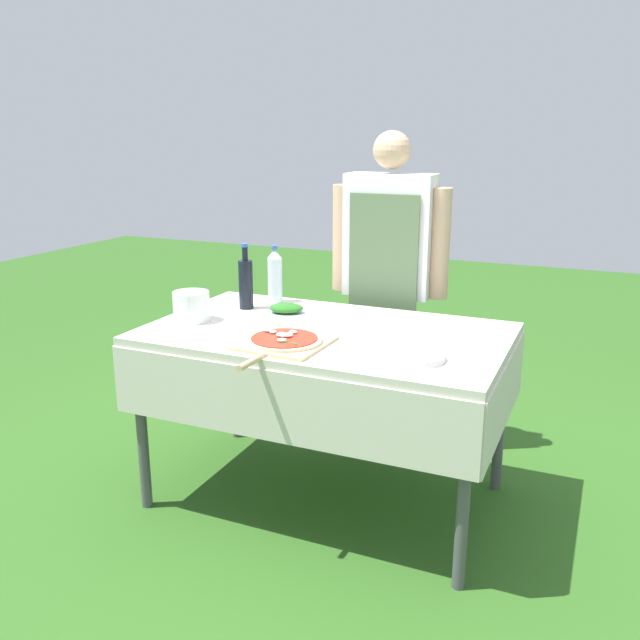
% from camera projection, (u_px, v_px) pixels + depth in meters
% --- Properties ---
extents(ground_plane, '(12.00, 12.00, 0.00)m').
position_uv_depth(ground_plane, '(326.00, 496.00, 3.04)').
color(ground_plane, '#2D5B1E').
extents(prep_table, '(1.50, 0.91, 0.78)m').
position_uv_depth(prep_table, '(326.00, 349.00, 2.85)').
color(prep_table, beige).
rests_on(prep_table, ground).
extents(person_cook, '(0.60, 0.20, 1.59)m').
position_uv_depth(person_cook, '(389.00, 266.00, 3.35)').
color(person_cook, '#70604C').
rests_on(person_cook, ground).
extents(pizza_on_peel, '(0.33, 0.49, 0.05)m').
position_uv_depth(pizza_on_peel, '(283.00, 342.00, 2.63)').
color(pizza_on_peel, '#D1B27F').
rests_on(pizza_on_peel, prep_table).
extents(oil_bottle, '(0.07, 0.07, 0.31)m').
position_uv_depth(oil_bottle, '(246.00, 283.00, 3.15)').
color(oil_bottle, black).
rests_on(oil_bottle, prep_table).
extents(water_bottle, '(0.07, 0.07, 0.28)m').
position_uv_depth(water_bottle, '(275.00, 275.00, 3.26)').
color(water_bottle, silver).
rests_on(water_bottle, prep_table).
extents(herb_container, '(0.21, 0.17, 0.05)m').
position_uv_depth(herb_container, '(286.00, 309.00, 3.07)').
color(herb_container, silver).
rests_on(herb_container, prep_table).
extents(mixing_tub, '(0.16, 0.16, 0.13)m').
position_uv_depth(mixing_tub, '(191.00, 306.00, 2.95)').
color(mixing_tub, silver).
rests_on(mixing_tub, prep_table).
extents(plate_stack, '(0.22, 0.22, 0.02)m').
position_uv_depth(plate_stack, '(415.00, 356.00, 2.46)').
color(plate_stack, white).
rests_on(plate_stack, prep_table).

